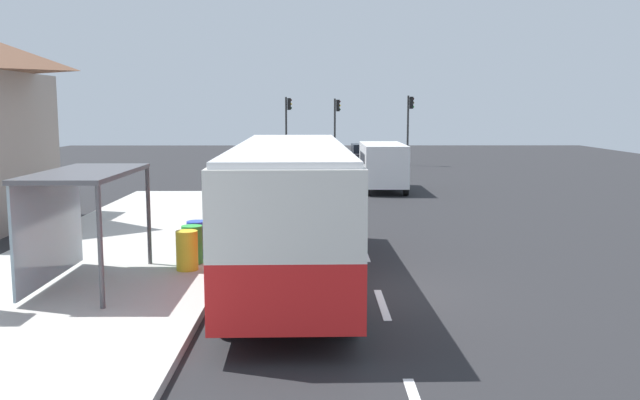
{
  "coord_description": "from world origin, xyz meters",
  "views": [
    {
      "loc": [
        -1.14,
        -14.57,
        4.02
      ],
      "look_at": [
        -1.0,
        4.05,
        1.5
      ],
      "focal_mm": 38.07,
      "sensor_mm": 36.0,
      "label": 1
    }
  ],
  "objects_px": {
    "recycling_bin_yellow": "(187,250)",
    "recycling_bin_green": "(192,245)",
    "traffic_light_median": "(336,120)",
    "traffic_light_near_side": "(409,119)",
    "sedan_near": "(363,154)",
    "bus": "(290,203)",
    "white_van": "(383,163)",
    "traffic_light_far_side": "(288,120)",
    "recycling_bin_blue": "(197,239)",
    "bus_shelter": "(73,197)"
  },
  "relations": [
    {
      "from": "traffic_light_median",
      "to": "recycling_bin_yellow",
      "type": "bearing_deg",
      "value": -97.81
    },
    {
      "from": "bus",
      "to": "recycling_bin_blue",
      "type": "distance_m",
      "value": 3.22
    },
    {
      "from": "traffic_light_median",
      "to": "white_van",
      "type": "bearing_deg",
      "value": -83.67
    },
    {
      "from": "recycling_bin_green",
      "to": "traffic_light_near_side",
      "type": "distance_m",
      "value": 32.85
    },
    {
      "from": "recycling_bin_green",
      "to": "recycling_bin_blue",
      "type": "relative_size",
      "value": 1.0
    },
    {
      "from": "traffic_light_far_side",
      "to": "bus_shelter",
      "type": "xyz_separation_m",
      "value": [
        -3.31,
        -34.02,
        -1.12
      ]
    },
    {
      "from": "sedan_near",
      "to": "white_van",
      "type": "bearing_deg",
      "value": -90.38
    },
    {
      "from": "white_van",
      "to": "bus_shelter",
      "type": "height_order",
      "value": "bus_shelter"
    },
    {
      "from": "recycling_bin_green",
      "to": "traffic_light_far_side",
      "type": "xyz_separation_m",
      "value": [
        1.1,
        32.08,
        2.57
      ]
    },
    {
      "from": "white_van",
      "to": "traffic_light_near_side",
      "type": "distance_m",
      "value": 15.1
    },
    {
      "from": "sedan_near",
      "to": "bus_shelter",
      "type": "relative_size",
      "value": 1.11
    },
    {
      "from": "white_van",
      "to": "traffic_light_near_side",
      "type": "relative_size",
      "value": 1.06
    },
    {
      "from": "traffic_light_near_side",
      "to": "recycling_bin_yellow",
      "type": "bearing_deg",
      "value": -106.88
    },
    {
      "from": "white_van",
      "to": "recycling_bin_green",
      "type": "height_order",
      "value": "white_van"
    },
    {
      "from": "bus",
      "to": "recycling_bin_blue",
      "type": "bearing_deg",
      "value": 146.28
    },
    {
      "from": "traffic_light_median",
      "to": "traffic_light_near_side",
      "type": "bearing_deg",
      "value": -17.43
    },
    {
      "from": "recycling_bin_blue",
      "to": "bus_shelter",
      "type": "bearing_deg",
      "value": -129.89
    },
    {
      "from": "recycling_bin_yellow",
      "to": "traffic_light_median",
      "type": "height_order",
      "value": "traffic_light_median"
    },
    {
      "from": "bus",
      "to": "recycling_bin_blue",
      "type": "relative_size",
      "value": 11.64
    },
    {
      "from": "recycling_bin_green",
      "to": "recycling_bin_blue",
      "type": "height_order",
      "value": "same"
    },
    {
      "from": "recycling_bin_green",
      "to": "traffic_light_median",
      "type": "relative_size",
      "value": 0.2
    },
    {
      "from": "sedan_near",
      "to": "bus_shelter",
      "type": "distance_m",
      "value": 34.48
    },
    {
      "from": "recycling_bin_blue",
      "to": "traffic_light_median",
      "type": "relative_size",
      "value": 0.2
    },
    {
      "from": "sedan_near",
      "to": "traffic_light_median",
      "type": "xyz_separation_m",
      "value": [
        -1.9,
        1.49,
        2.37
      ]
    },
    {
      "from": "white_van",
      "to": "sedan_near",
      "type": "distance_m",
      "value": 14.73
    },
    {
      "from": "bus",
      "to": "traffic_light_far_side",
      "type": "distance_m",
      "value": 33.09
    },
    {
      "from": "bus",
      "to": "recycling_bin_yellow",
      "type": "distance_m",
      "value": 2.77
    },
    {
      "from": "traffic_light_median",
      "to": "bus_shelter",
      "type": "bearing_deg",
      "value": -101.07
    },
    {
      "from": "traffic_light_near_side",
      "to": "traffic_light_far_side",
      "type": "distance_m",
      "value": 8.64
    },
    {
      "from": "traffic_light_near_side",
      "to": "bus_shelter",
      "type": "relative_size",
      "value": 1.23
    },
    {
      "from": "bus",
      "to": "traffic_light_median",
      "type": "bearing_deg",
      "value": 86.42
    },
    {
      "from": "recycling_bin_green",
      "to": "traffic_light_far_side",
      "type": "height_order",
      "value": "traffic_light_far_side"
    },
    {
      "from": "bus",
      "to": "traffic_light_near_side",
      "type": "xyz_separation_m",
      "value": [
        7.21,
        32.24,
        1.43
      ]
    },
    {
      "from": "bus",
      "to": "recycling_bin_green",
      "type": "distance_m",
      "value": 2.92
    },
    {
      "from": "bus",
      "to": "traffic_light_median",
      "type": "xyz_separation_m",
      "value": [
        2.12,
        33.84,
        1.32
      ]
    },
    {
      "from": "white_van",
      "to": "traffic_light_median",
      "type": "distance_m",
      "value": 16.41
    },
    {
      "from": "traffic_light_near_side",
      "to": "sedan_near",
      "type": "bearing_deg",
      "value": 178.06
    },
    {
      "from": "bus",
      "to": "white_van",
      "type": "relative_size",
      "value": 2.12
    },
    {
      "from": "bus_shelter",
      "to": "recycling_bin_yellow",
      "type": "bearing_deg",
      "value": 29.41
    },
    {
      "from": "white_van",
      "to": "traffic_light_far_side",
      "type": "bearing_deg",
      "value": 108.98
    },
    {
      "from": "bus",
      "to": "traffic_light_near_side",
      "type": "relative_size",
      "value": 2.25
    },
    {
      "from": "recycling_bin_yellow",
      "to": "recycling_bin_green",
      "type": "xyz_separation_m",
      "value": [
        0.0,
        0.7,
        0.0
      ]
    },
    {
      "from": "white_van",
      "to": "recycling_bin_yellow",
      "type": "relative_size",
      "value": 5.49
    },
    {
      "from": "recycling_bin_yellow",
      "to": "bus",
      "type": "bearing_deg",
      "value": -5.98
    },
    {
      "from": "white_van",
      "to": "traffic_light_median",
      "type": "xyz_separation_m",
      "value": [
        -1.8,
        16.21,
        1.82
      ]
    },
    {
      "from": "white_van",
      "to": "bus_shelter",
      "type": "distance_m",
      "value": 20.53
    },
    {
      "from": "recycling_bin_green",
      "to": "white_van",
      "type": "bearing_deg",
      "value": 69.0
    },
    {
      "from": "bus",
      "to": "white_van",
      "type": "xyz_separation_m",
      "value": [
        3.91,
        17.63,
        -0.5
      ]
    },
    {
      "from": "recycling_bin_green",
      "to": "traffic_light_median",
      "type": "xyz_separation_m",
      "value": [
        4.6,
        32.88,
        2.51
      ]
    },
    {
      "from": "sedan_near",
      "to": "traffic_light_median",
      "type": "distance_m",
      "value": 3.38
    }
  ]
}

